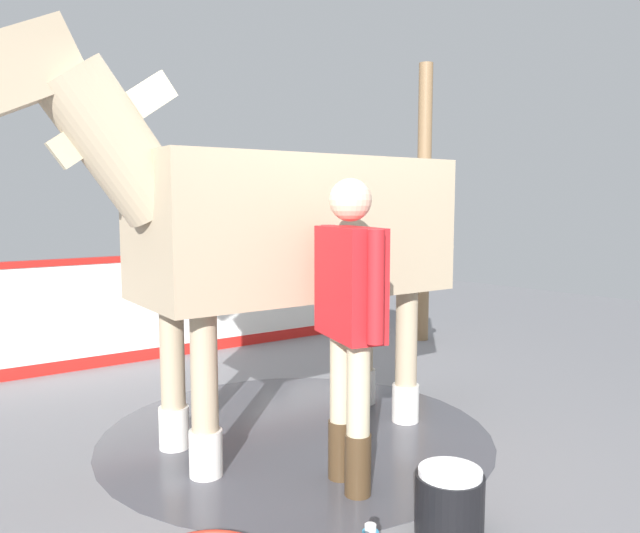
# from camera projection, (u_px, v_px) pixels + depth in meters

# --- Properties ---
(ground_plane) EXTENTS (16.00, 16.00, 0.02)m
(ground_plane) POSITION_uv_depth(u_px,v_px,m) (291.00, 441.00, 4.24)
(ground_plane) COLOR gray
(wet_patch) EXTENTS (2.73, 2.73, 0.00)m
(wet_patch) POSITION_uv_depth(u_px,v_px,m) (296.00, 433.00, 4.35)
(wet_patch) COLOR #4C4C54
(wet_patch) RESTS_ON ground
(barrier_wall) EXTENTS (0.98, 5.77, 1.09)m
(barrier_wall) POSITION_uv_depth(u_px,v_px,m) (163.00, 310.00, 6.42)
(barrier_wall) COLOR white
(barrier_wall) RESTS_ON ground
(roof_post_far) EXTENTS (0.16, 0.16, 3.19)m
(roof_post_far) POSITION_uv_depth(u_px,v_px,m) (424.00, 204.00, 7.12)
(roof_post_far) COLOR olive
(roof_post_far) RESTS_ON ground
(horse) EXTENTS (1.24, 3.49, 2.60)m
(horse) POSITION_uv_depth(u_px,v_px,m) (280.00, 229.00, 4.12)
(horse) COLOR tan
(horse) RESTS_ON ground
(handler) EXTENTS (0.66, 0.39, 1.76)m
(handler) POSITION_uv_depth(u_px,v_px,m) (350.00, 310.00, 3.44)
(handler) COLOR #47331E
(handler) RESTS_ON ground
(wash_bucket) EXTENTS (0.34, 0.34, 0.33)m
(wash_bucket) POSITION_uv_depth(u_px,v_px,m) (450.00, 502.00, 3.03)
(wash_bucket) COLOR black
(wash_bucket) RESTS_ON ground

